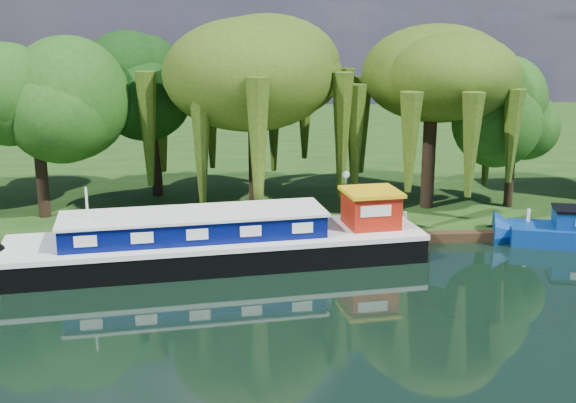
{
  "coord_description": "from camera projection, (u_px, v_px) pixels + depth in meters",
  "views": [
    {
      "loc": [
        -5.12,
        -23.77,
        10.32
      ],
      "look_at": [
        -2.77,
        5.5,
        2.8
      ],
      "focal_mm": 45.0,
      "sensor_mm": 36.0,
      "label": 1
    }
  ],
  "objects": [
    {
      "name": "lamppost",
      "position": [
        346.0,
        183.0,
        35.48
      ],
      "size": [
        0.36,
        0.36,
        2.56
      ],
      "color": "silver",
      "rests_on": "far_bank"
    },
    {
      "name": "far_bank",
      "position": [
        294.0,
        145.0,
        58.68
      ],
      "size": [
        120.0,
        52.0,
        0.45
      ],
      "primitive_type": "cube",
      "color": "#14350E",
      "rests_on": "ground"
    },
    {
      "name": "dutch_barge",
      "position": [
        221.0,
        242.0,
        31.05
      ],
      "size": [
        18.2,
        6.37,
        3.76
      ],
      "rotation": [
        0.0,
        0.0,
        0.13
      ],
      "color": "black",
      "rests_on": "ground"
    },
    {
      "name": "tree_far_left",
      "position": [
        35.0,
        100.0,
        35.37
      ],
      "size": [
        5.39,
        5.39,
        8.69
      ],
      "color": "black",
      "rests_on": "far_bank"
    },
    {
      "name": "tree_far_right",
      "position": [
        514.0,
        119.0,
        37.7
      ],
      "size": [
        4.16,
        4.16,
        6.81
      ],
      "color": "black",
      "rests_on": "far_bank"
    },
    {
      "name": "ground",
      "position": [
        377.0,
        313.0,
        25.91
      ],
      "size": [
        120.0,
        120.0,
        0.0
      ],
      "primitive_type": "plane",
      "color": "black"
    },
    {
      "name": "tree_far_mid",
      "position": [
        153.0,
        93.0,
        39.81
      ],
      "size": [
        5.12,
        5.12,
        8.38
      ],
      "color": "black",
      "rests_on": "far_bank"
    },
    {
      "name": "willow_left",
      "position": [
        254.0,
        75.0,
        37.44
      ],
      "size": [
        7.98,
        7.98,
        9.56
      ],
      "color": "black",
      "rests_on": "far_bank"
    },
    {
      "name": "mooring_posts",
      "position": [
        331.0,
        223.0,
        33.74
      ],
      "size": [
        19.16,
        0.16,
        1.0
      ],
      "color": "silver",
      "rests_on": "far_bank"
    },
    {
      "name": "willow_right",
      "position": [
        432.0,
        88.0,
        37.11
      ],
      "size": [
        7.11,
        7.11,
        8.66
      ],
      "color": "black",
      "rests_on": "far_bank"
    }
  ]
}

